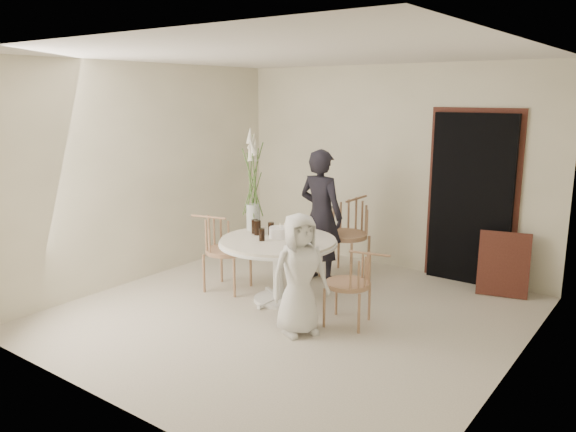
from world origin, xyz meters
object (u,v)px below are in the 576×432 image
Objects in this scene: chair_left at (218,242)px; boy at (300,274)px; table at (278,249)px; chair_far at (351,225)px; girl at (321,216)px; birthday_cake at (280,232)px; chair_right at (358,277)px; flower_vase at (253,185)px.

boy reaches higher than chair_left.
boy is at bearing -39.38° from table.
girl reaches higher than chair_far.
girl is 0.86m from birthday_cake.
chair_right is (0.94, -1.46, -0.13)m from chair_far.
chair_far is 0.60× the size of girl.
chair_far is 2.03m from boy.
boy is at bearing -120.31° from chair_left.
chair_left is 1.62m from boy.
chair_far is at bearing 84.35° from table.
table is 0.90m from boy.
table is at bearing -70.54° from birthday_cake.
flower_vase reaches higher than chair_left.
birthday_cake is (-0.02, 0.07, 0.17)m from table.
chair_left is at bearing -169.87° from birthday_cake.
chair_far reaches higher than chair_left.
flower_vase is (-0.49, 0.12, 0.48)m from birthday_cake.
birthday_cake reaches higher than chair_left.
girl reaches higher than chair_right.
girl reaches higher than boy.
chair_far is 1.33m from birthday_cake.
chair_far is 1.26× the size of chair_right.
girl is at bearing 91.86° from table.
flower_vase reaches higher than girl.
flower_vase is at bearing 88.09° from boy.
table is at bearing -20.19° from flower_vase.
chair_left is (-0.85, -0.08, -0.04)m from table.
chair_right is at bearing 140.11° from girl.
flower_vase reaches higher than table.
chair_far is at bearing -159.32° from chair_right.
chair_right is at bearing -7.13° from boy.
chair_far is at bearing -107.64° from girl.
girl is at bearing 90.44° from birthday_cake.
chair_far is at bearing -46.69° from chair_left.
birthday_cake is at bearing -109.58° from chair_right.
chair_far is 4.06× the size of birthday_cake.
girl is (0.82, 1.00, 0.25)m from chair_left.
girl is 1.37× the size of boy.
birthday_cake is at bearing 92.76° from girl.
girl is (-0.03, 0.92, 0.22)m from table.
boy is (1.55, -0.49, 0.03)m from chair_left.
chair_far is 1.77m from chair_left.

